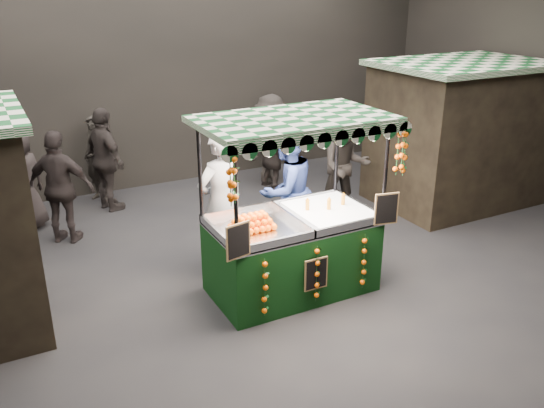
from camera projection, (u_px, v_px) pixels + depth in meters
ground at (287, 287)px, 7.72m from camera, size 12.00×12.00×0.00m
market_hall at (290, 29)px, 6.48m from camera, size 12.10×10.10×5.05m
neighbour_stall_right at (457, 133)px, 10.38m from camera, size 3.00×2.20×2.60m
juice_stall at (294, 241)px, 7.38m from camera, size 2.46×1.44×2.38m
vendor_grey at (221, 203)px, 7.83m from camera, size 0.86×0.67×2.08m
vendor_blue at (287, 191)px, 8.42m from camera, size 1.11×0.96×1.97m
shopper_1 at (345, 166)px, 9.79m from camera, size 1.07×0.96×1.83m
shopper_2 at (61, 188)px, 8.79m from camera, size 1.13×0.97×1.82m
shopper_3 at (270, 139)px, 11.55m from camera, size 1.34×1.08×1.81m
shopper_4 at (21, 179)px, 9.26m from camera, size 1.03×0.92×1.76m
shopper_5 at (273, 151)px, 11.25m from camera, size 0.62×1.46×1.53m
shopper_6 at (97, 159)px, 10.55m from camera, size 0.63×0.71×1.64m
shopper_7 at (106, 160)px, 10.05m from camera, size 0.76×1.19×1.88m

